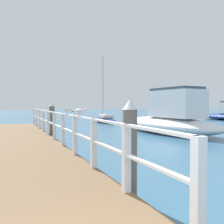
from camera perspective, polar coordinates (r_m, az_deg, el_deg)
pier_deck at (r=10.51m, az=-19.73°, el=-7.40°), size 2.66×18.35×0.43m
pier_railing at (r=10.55m, az=-12.98°, el=-2.36°), size 0.12×16.87×1.12m
dock_piling_near at (r=4.89m, az=4.10°, el=-8.60°), size 0.29×0.29×1.97m
dock_piling_far at (r=13.50m, az=-13.51°, el=-2.00°), size 0.29×0.29×1.97m
seagull_foreground at (r=6.79m, az=-7.40°, el=0.19°), size 0.43×0.29×0.21m
seagull_background at (r=8.30m, az=-10.34°, el=0.47°), size 0.25×0.45×0.21m
boat_1 at (r=16.54m, az=12.92°, el=-1.40°), size 3.61×9.01×2.90m
boat_4 at (r=26.34m, az=-1.86°, el=-1.59°), size 2.47×6.18×6.90m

